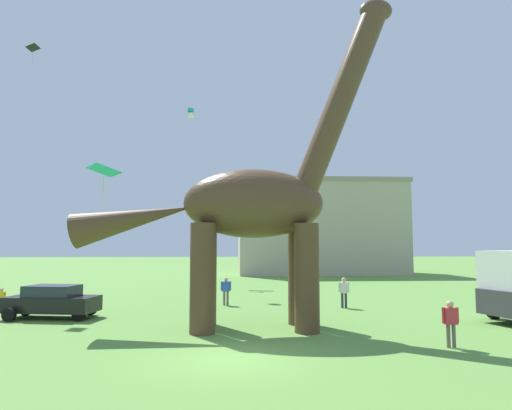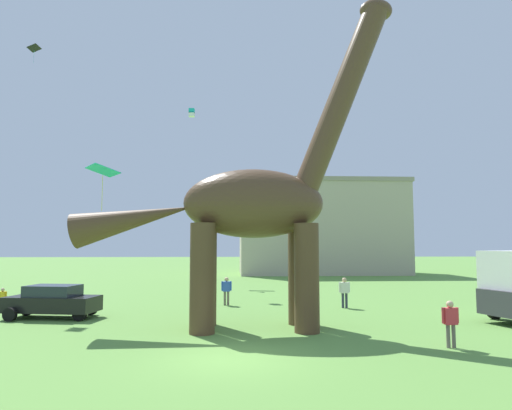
# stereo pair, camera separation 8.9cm
# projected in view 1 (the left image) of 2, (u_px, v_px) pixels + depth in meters

# --- Properties ---
(ground_plane) EXTENTS (240.00, 240.00, 0.00)m
(ground_plane) POSITION_uv_depth(u_px,v_px,m) (230.00, 359.00, 13.98)
(ground_plane) COLOR #5B8E3D
(dinosaur_sculpture) EXTENTS (13.79, 2.92, 14.41)m
(dinosaur_sculpture) POSITION_uv_depth(u_px,v_px,m) (252.00, 204.00, 19.42)
(dinosaur_sculpture) COLOR #513823
(dinosaur_sculpture) RESTS_ON ground_plane
(parked_sedan_left) EXTENTS (4.44, 2.47, 1.55)m
(parked_sedan_left) POSITION_uv_depth(u_px,v_px,m) (52.00, 301.00, 21.75)
(parked_sedan_left) COLOR black
(parked_sedan_left) RESTS_ON ground_plane
(person_vendor_side) EXTENTS (0.45, 0.20, 1.22)m
(person_vendor_side) POSITION_uv_depth(u_px,v_px,m) (1.00, 297.00, 23.93)
(person_vendor_side) COLOR black
(person_vendor_side) RESTS_ON ground_plane
(person_far_spectator) EXTENTS (0.62, 0.27, 1.65)m
(person_far_spectator) POSITION_uv_depth(u_px,v_px,m) (344.00, 290.00, 25.33)
(person_far_spectator) COLOR #2D3347
(person_far_spectator) RESTS_ON ground_plane
(person_watching_child) EXTENTS (0.60, 0.26, 1.60)m
(person_watching_child) POSITION_uv_depth(u_px,v_px,m) (226.00, 288.00, 26.44)
(person_watching_child) COLOR #6B6056
(person_watching_child) RESTS_ON ground_plane
(person_near_flyer) EXTENTS (0.59, 0.26, 1.57)m
(person_near_flyer) POSITION_uv_depth(u_px,v_px,m) (450.00, 319.00, 15.56)
(person_near_flyer) COLOR #6B6056
(person_near_flyer) RESTS_ON ground_plane
(kite_far_left) EXTENTS (1.79, 1.64, 0.51)m
(kite_far_left) POSITION_uv_depth(u_px,v_px,m) (221.00, 198.00, 39.67)
(kite_far_left) COLOR purple
(kite_apex) EXTENTS (0.47, 0.47, 0.64)m
(kite_apex) POSITION_uv_depth(u_px,v_px,m) (191.00, 113.00, 36.61)
(kite_apex) COLOR #19B2B7
(kite_far_right) EXTENTS (0.67, 0.92, 1.15)m
(kite_far_right) POSITION_uv_depth(u_px,v_px,m) (33.00, 48.00, 30.48)
(kite_far_right) COLOR black
(kite_high_right) EXTENTS (1.11, 1.18, 1.20)m
(kite_high_right) POSITION_uv_depth(u_px,v_px,m) (104.00, 171.00, 12.32)
(kite_high_right) COLOR #19B2B7
(background_building_block) EXTENTS (20.00, 9.68, 11.25)m
(background_building_block) POSITION_uv_depth(u_px,v_px,m) (319.00, 227.00, 56.23)
(background_building_block) COLOR #B7A893
(background_building_block) RESTS_ON ground_plane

